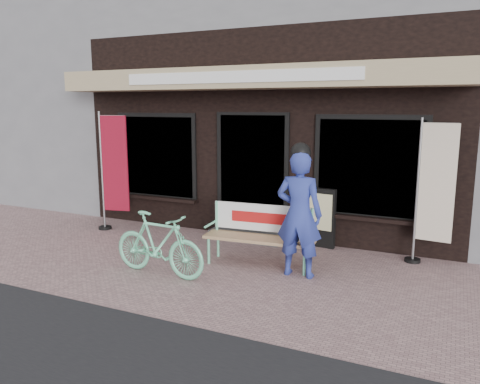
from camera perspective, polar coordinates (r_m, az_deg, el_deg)
The scene contains 9 objects.
ground at distance 6.75m, azimuth -5.34°, elevation -9.55°, with size 70.00×70.00×0.00m, color #A57F7E.
storefront at distance 10.94m, azimuth 7.95°, elevation 13.95°, with size 7.00×6.77×6.00m.
neighbor_left_near at distance 16.08m, azimuth -22.56°, elevation 12.87°, with size 10.00×7.00×6.40m, color slate.
bench at distance 6.88m, azimuth 2.53°, elevation -4.65°, with size 1.64×0.54×0.88m.
person at distance 6.36m, azimuth 7.23°, elevation -2.39°, with size 0.64×0.43×1.83m.
bicycle at distance 6.54m, azimuth -9.89°, elevation -6.27°, with size 0.41×1.47×0.88m, color #72DFAC.
nobori_red at distance 8.96m, azimuth -15.23°, elevation 2.61°, with size 0.66×0.29×2.21m.
nobori_cream at distance 7.26m, azimuth 22.48°, elevation 0.15°, with size 0.63×0.26×2.14m.
menu_stand at distance 7.81m, azimuth 9.81°, elevation -3.03°, with size 0.50×0.17×0.99m.
Camera 1 is at (3.22, -5.47, 2.31)m, focal length 35.00 mm.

